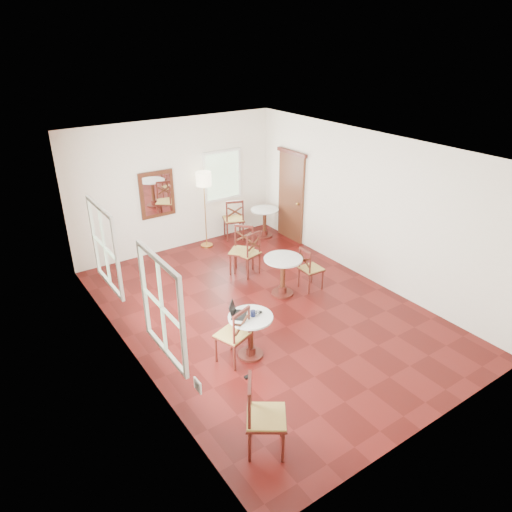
{
  "coord_description": "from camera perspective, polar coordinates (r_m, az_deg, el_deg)",
  "views": [
    {
      "loc": [
        -4.32,
        -6.0,
        4.68
      ],
      "look_at": [
        0.0,
        0.3,
        1.0
      ],
      "focal_mm": 32.91,
      "sensor_mm": 36.0,
      "label": 1
    }
  ],
  "objects": [
    {
      "name": "mouse",
      "position": [
        7.3,
        0.47,
        -6.84
      ],
      "size": [
        0.1,
        0.07,
        0.03
      ],
      "primitive_type": "ellipsoid",
      "rotation": [
        0.0,
        0.0,
        -0.21
      ],
      "color": "black",
      "rests_on": "cafe_table_near"
    },
    {
      "name": "room_shell",
      "position": [
        8.08,
        -0.25,
        5.52
      ],
      "size": [
        5.02,
        7.02,
        3.01
      ],
      "color": "white",
      "rests_on": "ground"
    },
    {
      "name": "chair_near_b",
      "position": [
        5.92,
        0.97,
        -18.93
      ],
      "size": [
        0.67,
        0.67,
        1.05
      ],
      "rotation": [
        0.0,
        0.0,
        0.96
      ],
      "color": "#4E1A13",
      "rests_on": "ground"
    },
    {
      "name": "cafe_table_mid",
      "position": [
        9.04,
        3.28,
        -1.97
      ],
      "size": [
        0.74,
        0.74,
        0.79
      ],
      "color": "#4E1A13",
      "rests_on": "ground"
    },
    {
      "name": "chair_back_b",
      "position": [
        9.88,
        -1.72,
        0.7
      ],
      "size": [
        0.66,
        0.66,
        1.01
      ],
      "rotation": [
        0.0,
        0.0,
        -0.87
      ],
      "color": "#4E1A13",
      "rests_on": "ground"
    },
    {
      "name": "cafe_table_near",
      "position": [
        7.39,
        -0.66,
        -9.17
      ],
      "size": [
        0.7,
        0.7,
        0.74
      ],
      "color": "#4E1A13",
      "rests_on": "ground"
    },
    {
      "name": "laptop",
      "position": [
        7.23,
        -2.4,
        -6.87
      ],
      "size": [
        0.37,
        0.38,
        0.21
      ],
      "rotation": [
        0.0,
        0.0,
        0.84
      ],
      "color": "black",
      "rests_on": "cafe_table_near"
    },
    {
      "name": "floor_lamp",
      "position": [
        10.82,
        -6.36,
        8.68
      ],
      "size": [
        0.35,
        0.35,
        1.82
      ],
      "color": "#BF8C3F",
      "rests_on": "ground"
    },
    {
      "name": "chair_back_a",
      "position": [
        11.51,
        -2.72,
        4.5
      ],
      "size": [
        0.62,
        0.62,
        1.04
      ],
      "rotation": [
        0.0,
        0.0,
        2.78
      ],
      "color": "#4E1A13",
      "rests_on": "ground"
    },
    {
      "name": "cafe_table_back",
      "position": [
        11.66,
        1.06,
        4.44
      ],
      "size": [
        0.68,
        0.68,
        0.72
      ],
      "color": "#4E1A13",
      "rests_on": "ground"
    },
    {
      "name": "water_glass",
      "position": [
        7.21,
        0.23,
        -6.97
      ],
      "size": [
        0.06,
        0.06,
        0.1
      ],
      "primitive_type": "cylinder",
      "color": "white",
      "rests_on": "cafe_table_near"
    },
    {
      "name": "chair_mid_b",
      "position": [
        9.31,
        6.6,
        -1.53
      ],
      "size": [
        0.43,
        0.43,
        0.89
      ],
      "rotation": [
        0.0,
        0.0,
        1.53
      ],
      "color": "#4E1A13",
      "rests_on": "ground"
    },
    {
      "name": "navy_mug",
      "position": [
        7.21,
        -0.35,
        -6.99
      ],
      "size": [
        0.12,
        0.08,
        0.09
      ],
      "color": "black",
      "rests_on": "cafe_table_near"
    },
    {
      "name": "ground",
      "position": [
        8.75,
        1.12,
        -6.61
      ],
      "size": [
        7.0,
        7.0,
        0.0
      ],
      "primitive_type": "plane",
      "color": "#4E0F0D",
      "rests_on": "ground"
    },
    {
      "name": "chair_near_a",
      "position": [
        7.27,
        -2.73,
        -9.56
      ],
      "size": [
        0.57,
        0.57,
        0.97
      ],
      "rotation": [
        0.0,
        0.0,
        3.48
      ],
      "color": "#4E1A13",
      "rests_on": "ground"
    },
    {
      "name": "power_adapter",
      "position": [
        7.22,
        -1.06,
        -14.48
      ],
      "size": [
        0.09,
        0.06,
        0.04
      ],
      "primitive_type": "cube",
      "color": "black",
      "rests_on": "ground"
    },
    {
      "name": "chair_mid_a",
      "position": [
        9.78,
        -0.98,
        0.37
      ],
      "size": [
        0.55,
        0.55,
        0.99
      ],
      "rotation": [
        0.0,
        0.0,
        3.38
      ],
      "color": "#4E1A13",
      "rests_on": "ground"
    }
  ]
}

